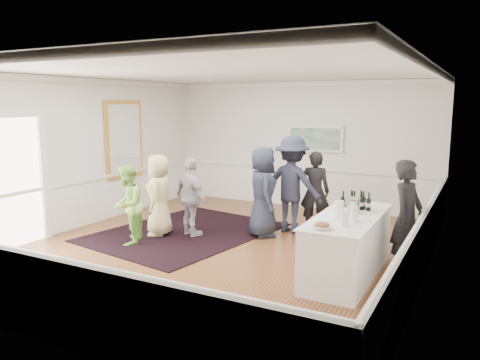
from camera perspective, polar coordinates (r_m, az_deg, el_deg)
The scene contains 23 objects.
floor at distance 8.83m, azimuth -2.08°, elevation -8.18°, with size 8.00×8.00×0.00m, color brown.
ceiling at distance 8.43m, azimuth -2.22°, elevation 13.03°, with size 7.00×8.00×0.02m, color white.
wall_left at distance 10.66m, azimuth -18.70°, elevation 3.17°, with size 0.02×8.00×3.20m, color white.
wall_right at distance 7.40m, azimuth 22.05°, elevation 0.43°, with size 0.02×8.00×3.20m, color white.
wall_back at distance 12.09m, azimuth 7.38°, elevation 4.27°, with size 7.00×0.02×3.20m, color white.
wall_front at distance 5.44m, azimuth -23.69°, elevation -2.68°, with size 7.00×0.02×3.20m, color white.
wainscoting at distance 8.69m, azimuth -2.10°, elevation -5.04°, with size 7.00×8.00×1.00m, color white, non-canonical shape.
mirror at distance 11.54m, azimuth -13.91°, elevation 4.82°, with size 0.05×1.25×1.85m.
doorway at distance 9.44m, azimuth -26.77°, elevation 0.79°, with size 0.10×1.78×2.56m.
landscape_painting at distance 11.89m, azimuth 9.12°, elevation 5.01°, with size 1.44×0.06×0.66m.
area_rug at distance 9.84m, azimuth -6.70°, elevation -6.33°, with size 2.86×3.76×0.02m, color black.
serving_table at distance 7.49m, azimuth 12.99°, elevation -7.78°, with size 0.90×2.37×0.96m.
bartender at distance 7.76m, azimuth 19.69°, elevation -4.30°, with size 0.66×0.43×1.80m, color black.
guest_tan at distance 9.58m, azimuth -9.87°, elevation -1.82°, with size 0.81×0.52×1.65m, color tan.
guest_green at distance 9.09m, azimuth -13.53°, elevation -2.95°, with size 0.74×0.58×1.52m, color #8BD555.
guest_lilac at distance 9.41m, azimuth -5.98°, elevation -2.12°, with size 0.93×0.39×1.59m, color #B0A7BB.
guest_dark_a at distance 9.69m, azimuth 6.36°, elevation -0.56°, with size 1.29×0.74×2.00m, color #212537.
guest_dark_b at distance 9.84m, azimuth 9.09°, elevation -1.38°, with size 0.62×0.40×1.69m, color black.
guest_navy at distance 9.37m, azimuth 2.81°, elevation -1.46°, with size 0.88×0.57×1.81m, color #212537.
wine_bottles at distance 7.81m, azimuth 14.07°, elevation -2.32°, with size 0.47×0.27×0.31m.
juice_pitchers at distance 7.04m, azimuth 12.56°, elevation -3.83°, with size 0.41×0.70×0.24m.
ice_bucket at distance 7.54m, azimuth 13.49°, elevation -3.03°, with size 0.26×0.26×0.24m, color silver.
nut_bowl at distance 6.51m, azimuth 9.99°, elevation -5.57°, with size 0.27×0.27×0.08m.
Camera 1 is at (4.21, -7.29, 2.66)m, focal length 35.00 mm.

